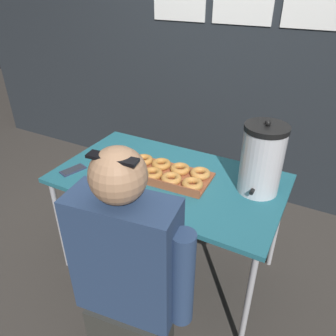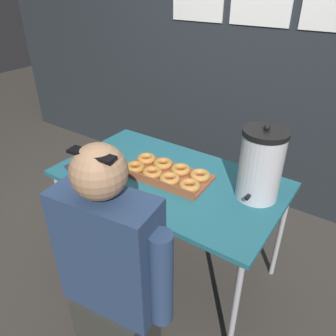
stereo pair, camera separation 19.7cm
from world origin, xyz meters
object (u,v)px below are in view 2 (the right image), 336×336
Objects in this scene: donut_box at (166,173)px; person_seated at (112,275)px; coffee_urn at (261,165)px; cell_phone at (78,164)px.

person_seated is at bearing -79.04° from donut_box.
coffee_urn reaches higher than cell_phone.
cell_phone is at bearing -39.91° from person_seated.
coffee_urn is 0.33× the size of person_seated.
person_seated reaches higher than donut_box.
coffee_urn is at bearing 9.93° from donut_box.
coffee_urn is 1.14m from cell_phone.
person_seated reaches higher than cell_phone.
coffee_urn is at bearing 34.46° from cell_phone.
donut_box is 0.71m from person_seated.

